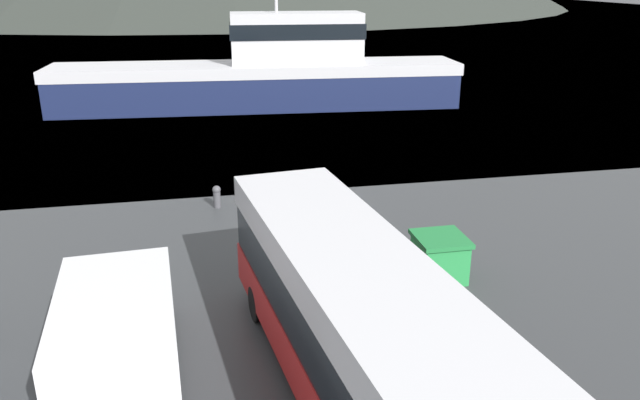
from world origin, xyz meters
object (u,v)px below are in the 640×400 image
object	(u,v)px
delivery_van	(120,337)
small_boat	(118,82)
fishing_boat	(265,73)
tour_bus	(354,321)
storage_bin	(439,257)

from	to	relation	value
delivery_van	small_boat	bearing A→B (deg)	92.13
delivery_van	fishing_boat	size ratio (longest dim) A/B	0.23
tour_bus	delivery_van	distance (m)	4.75
fishing_boat	storage_bin	size ratio (longest dim) A/B	17.60
fishing_boat	small_boat	distance (m)	14.05
tour_bus	fishing_boat	bearing A→B (deg)	79.42
storage_bin	fishing_boat	bearing A→B (deg)	94.39
tour_bus	small_boat	world-z (taller)	tour_bus
delivery_van	small_boat	size ratio (longest dim) A/B	0.98
delivery_van	small_boat	distance (m)	38.57
tour_bus	delivery_van	size ratio (longest dim) A/B	1.81
tour_bus	delivery_van	bearing A→B (deg)	158.30
tour_bus	storage_bin	distance (m)	6.29
tour_bus	fishing_boat	world-z (taller)	fishing_boat
tour_bus	small_boat	xyz separation A→B (m)	(-8.32, 39.57, -1.45)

